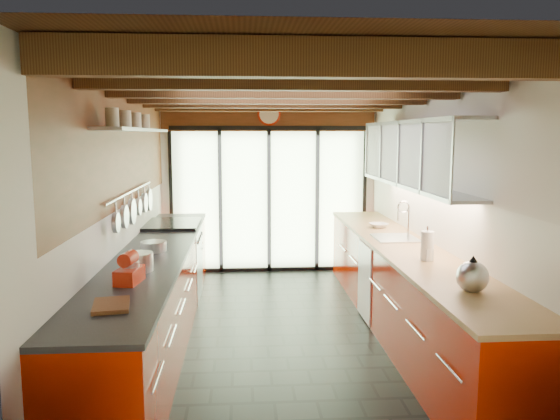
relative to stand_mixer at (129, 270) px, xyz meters
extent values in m
plane|color=black|center=(1.27, 1.23, -1.02)|extent=(5.50, 5.50, 0.00)
plane|color=silver|center=(1.27, 3.98, 0.28)|extent=(3.20, 0.00, 3.20)
plane|color=silver|center=(1.27, -1.52, 0.28)|extent=(3.20, 0.00, 3.20)
plane|color=silver|center=(-0.33, 1.23, 0.28)|extent=(0.00, 5.50, 5.50)
plane|color=silver|center=(2.87, 1.23, 0.28)|extent=(0.00, 5.50, 5.50)
plane|color=#472814|center=(1.27, 1.23, 1.58)|extent=(5.50, 5.50, 0.00)
cube|color=#593316|center=(1.27, -1.02, 1.46)|extent=(3.14, 0.14, 0.22)
cube|color=#593316|center=(1.27, -0.12, 1.46)|extent=(3.14, 0.14, 0.22)
cube|color=#593316|center=(1.27, 0.78, 1.46)|extent=(3.14, 0.14, 0.22)
cube|color=#593316|center=(1.27, 1.68, 1.46)|extent=(3.14, 0.14, 0.22)
cube|color=#593316|center=(1.27, 2.58, 1.46)|extent=(3.14, 0.14, 0.22)
cube|color=#593316|center=(1.27, 3.48, 1.46)|extent=(3.14, 0.14, 0.22)
cube|color=brown|center=(1.27, 3.94, 1.33)|extent=(3.14, 0.06, 0.50)
plane|color=brown|center=(-0.30, 1.43, 0.96)|extent=(0.00, 4.90, 4.90)
plane|color=#C6EAAD|center=(1.27, 3.96, 0.06)|extent=(2.90, 0.00, 2.90)
cube|color=black|center=(-0.18, 3.95, 0.06)|extent=(0.05, 0.04, 2.15)
cube|color=black|center=(2.72, 3.95, 0.06)|extent=(0.05, 0.04, 2.15)
cube|color=black|center=(1.27, 3.92, 0.06)|extent=(0.06, 0.05, 2.15)
cube|color=black|center=(1.27, 3.92, 1.13)|extent=(2.90, 0.05, 0.06)
cylinder|color=#B1220E|center=(1.27, 3.90, 1.33)|extent=(0.34, 0.04, 0.34)
cylinder|color=beige|center=(1.27, 3.88, 1.33)|extent=(0.28, 0.02, 0.28)
cube|color=#A91700|center=(-0.01, 1.23, -0.58)|extent=(0.65, 5.00, 0.88)
cube|color=black|center=(-0.01, 1.23, -0.12)|extent=(0.68, 5.00, 0.04)
cube|color=silver|center=(-0.01, 2.68, -0.58)|extent=(0.66, 0.90, 0.90)
cube|color=black|center=(-0.01, 2.68, -0.09)|extent=(0.65, 0.90, 0.06)
cube|color=#A91700|center=(2.54, 1.23, -0.58)|extent=(0.65, 5.00, 0.88)
cube|color=tan|center=(2.54, 1.23, -0.12)|extent=(0.68, 5.00, 0.04)
cube|color=white|center=(2.21, 1.63, -0.58)|extent=(0.02, 0.60, 0.84)
cube|color=silver|center=(2.54, 1.63, -0.09)|extent=(0.45, 0.52, 0.02)
cylinder|color=silver|center=(2.69, 1.63, 0.08)|extent=(0.02, 0.02, 0.34)
torus|color=silver|center=(2.63, 1.63, 0.25)|extent=(0.14, 0.02, 0.14)
plane|color=silver|center=(2.53, 1.53, 0.83)|extent=(0.00, 3.00, 3.00)
cube|color=#9EA0A5|center=(2.70, 1.53, 0.50)|extent=(0.34, 3.00, 0.03)
cube|color=#9EA0A5|center=(2.70, 1.53, 1.17)|extent=(0.34, 3.00, 0.03)
cylinder|color=silver|center=(-0.27, 1.53, 0.45)|extent=(0.02, 2.20, 0.02)
cube|color=silver|center=(-0.18, 1.43, 1.08)|extent=(0.28, 2.60, 0.03)
cylinder|color=silver|center=(-0.23, 0.63, 0.27)|extent=(0.04, 0.18, 0.18)
cylinder|color=silver|center=(-0.23, 0.98, 0.27)|extent=(0.04, 0.22, 0.22)
cylinder|color=silver|center=(-0.23, 1.33, 0.27)|extent=(0.04, 0.26, 0.26)
cylinder|color=silver|center=(-0.23, 1.68, 0.27)|extent=(0.04, 0.18, 0.18)
cylinder|color=silver|center=(-0.23, 2.03, 0.27)|extent=(0.04, 0.22, 0.22)
cylinder|color=silver|center=(-0.23, 2.33, 0.27)|extent=(0.04, 0.26, 0.26)
cube|color=red|center=(0.00, -0.01, -0.04)|extent=(0.20, 0.30, 0.12)
cylinder|color=red|center=(0.00, -0.03, 0.10)|extent=(0.14, 0.19, 0.11)
cylinder|color=silver|center=(0.00, 0.04, 0.00)|extent=(0.16, 0.16, 0.12)
cylinder|color=silver|center=(0.00, 0.37, -0.02)|extent=(0.31, 0.31, 0.16)
cylinder|color=silver|center=(0.00, 1.15, -0.05)|extent=(0.29, 0.29, 0.10)
cube|color=brown|center=(0.00, -0.60, -0.08)|extent=(0.28, 0.36, 0.03)
sphere|color=silver|center=(2.54, -0.40, 0.02)|extent=(0.29, 0.29, 0.23)
cone|color=black|center=(2.54, -0.40, 0.15)|extent=(0.11, 0.11, 0.06)
cylinder|color=silver|center=(2.54, -0.27, 0.03)|extent=(0.05, 0.09, 0.05)
cylinder|color=white|center=(2.54, 0.58, 0.03)|extent=(0.15, 0.15, 0.26)
cylinder|color=silver|center=(2.54, 0.58, 0.19)|extent=(0.03, 0.03, 0.05)
imported|color=silver|center=(2.54, 0.56, -0.01)|extent=(0.10, 0.10, 0.17)
imported|color=silver|center=(2.54, 2.34, -0.07)|extent=(0.26, 0.26, 0.05)
camera|label=1|loc=(0.87, -4.16, 1.03)|focal=35.00mm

